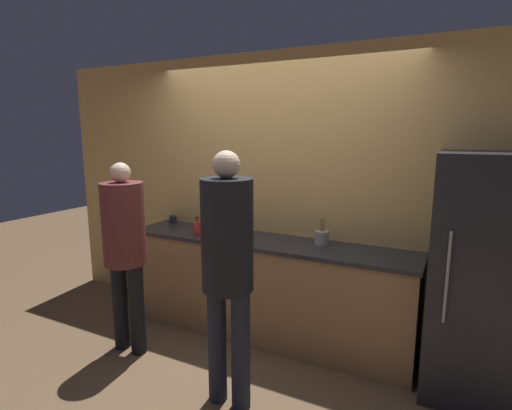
{
  "coord_description": "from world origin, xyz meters",
  "views": [
    {
      "loc": [
        1.51,
        -2.81,
        1.88
      ],
      "look_at": [
        0.0,
        0.13,
        1.27
      ],
      "focal_mm": 28.0,
      "sensor_mm": 36.0,
      "label": 1
    }
  ],
  "objects_px": {
    "utensil_crock": "(322,237)",
    "bottle_red": "(197,228)",
    "person_left": "(125,242)",
    "fruit_bowl": "(228,226)",
    "cup_black": "(173,219)",
    "bottle_amber": "(246,234)",
    "person_center": "(228,259)",
    "refrigerator": "(477,278)"
  },
  "relations": [
    {
      "from": "cup_black",
      "to": "person_left",
      "type": "bearing_deg",
      "value": -75.55
    },
    {
      "from": "refrigerator",
      "to": "fruit_bowl",
      "type": "height_order",
      "value": "refrigerator"
    },
    {
      "from": "bottle_amber",
      "to": "cup_black",
      "type": "distance_m",
      "value": 1.13
    },
    {
      "from": "fruit_bowl",
      "to": "bottle_red",
      "type": "distance_m",
      "value": 0.33
    },
    {
      "from": "refrigerator",
      "to": "fruit_bowl",
      "type": "relative_size",
      "value": 4.66
    },
    {
      "from": "refrigerator",
      "to": "person_center",
      "type": "distance_m",
      "value": 1.75
    },
    {
      "from": "utensil_crock",
      "to": "bottle_amber",
      "type": "distance_m",
      "value": 0.66
    },
    {
      "from": "person_left",
      "to": "person_center",
      "type": "height_order",
      "value": "person_center"
    },
    {
      "from": "cup_black",
      "to": "fruit_bowl",
      "type": "bearing_deg",
      "value": -2.2
    },
    {
      "from": "person_center",
      "to": "fruit_bowl",
      "type": "distance_m",
      "value": 1.3
    },
    {
      "from": "fruit_bowl",
      "to": "bottle_amber",
      "type": "xyz_separation_m",
      "value": [
        0.37,
        -0.32,
        0.04
      ]
    },
    {
      "from": "utensil_crock",
      "to": "bottle_red",
      "type": "relative_size",
      "value": 1.31
    },
    {
      "from": "utensil_crock",
      "to": "cup_black",
      "type": "distance_m",
      "value": 1.67
    },
    {
      "from": "utensil_crock",
      "to": "cup_black",
      "type": "height_order",
      "value": "utensil_crock"
    },
    {
      "from": "person_left",
      "to": "person_center",
      "type": "relative_size",
      "value": 0.93
    },
    {
      "from": "bottle_amber",
      "to": "person_left",
      "type": "bearing_deg",
      "value": -144.94
    },
    {
      "from": "bottle_amber",
      "to": "cup_black",
      "type": "bearing_deg",
      "value": 162.05
    },
    {
      "from": "bottle_red",
      "to": "bottle_amber",
      "type": "height_order",
      "value": "bottle_amber"
    },
    {
      "from": "bottle_red",
      "to": "fruit_bowl",
      "type": "bearing_deg",
      "value": 59.49
    },
    {
      "from": "utensil_crock",
      "to": "refrigerator",
      "type": "bearing_deg",
      "value": -8.1
    },
    {
      "from": "fruit_bowl",
      "to": "cup_black",
      "type": "xyz_separation_m",
      "value": [
        -0.71,
        0.03,
        -0.01
      ]
    },
    {
      "from": "utensil_crock",
      "to": "cup_black",
      "type": "relative_size",
      "value": 3.02
    },
    {
      "from": "refrigerator",
      "to": "utensil_crock",
      "type": "bearing_deg",
      "value": 171.9
    },
    {
      "from": "refrigerator",
      "to": "cup_black",
      "type": "bearing_deg",
      "value": 175.36
    },
    {
      "from": "person_center",
      "to": "cup_black",
      "type": "height_order",
      "value": "person_center"
    },
    {
      "from": "person_center",
      "to": "cup_black",
      "type": "xyz_separation_m",
      "value": [
        -1.37,
        1.14,
        -0.09
      ]
    },
    {
      "from": "person_left",
      "to": "refrigerator",
      "type": "bearing_deg",
      "value": 15.01
    },
    {
      "from": "fruit_bowl",
      "to": "cup_black",
      "type": "bearing_deg",
      "value": 177.8
    },
    {
      "from": "refrigerator",
      "to": "fruit_bowl",
      "type": "distance_m",
      "value": 2.16
    },
    {
      "from": "refrigerator",
      "to": "bottle_amber",
      "type": "relative_size",
      "value": 7.96
    },
    {
      "from": "refrigerator",
      "to": "person_left",
      "type": "xyz_separation_m",
      "value": [
        -2.61,
        -0.7,
        0.1
      ]
    },
    {
      "from": "person_left",
      "to": "fruit_bowl",
      "type": "xyz_separation_m",
      "value": [
        0.47,
        0.91,
        -0.01
      ]
    },
    {
      "from": "person_center",
      "to": "utensil_crock",
      "type": "xyz_separation_m",
      "value": [
        0.3,
        1.08,
        -0.07
      ]
    },
    {
      "from": "cup_black",
      "to": "person_center",
      "type": "bearing_deg",
      "value": -39.72
    },
    {
      "from": "bottle_red",
      "to": "bottle_amber",
      "type": "xyz_separation_m",
      "value": [
        0.54,
        -0.04,
        0.02
      ]
    },
    {
      "from": "fruit_bowl",
      "to": "utensil_crock",
      "type": "distance_m",
      "value": 0.97
    },
    {
      "from": "person_left",
      "to": "utensil_crock",
      "type": "xyz_separation_m",
      "value": [
        1.43,
        0.87,
        0.01
      ]
    },
    {
      "from": "person_center",
      "to": "utensil_crock",
      "type": "distance_m",
      "value": 1.12
    },
    {
      "from": "bottle_amber",
      "to": "fruit_bowl",
      "type": "bearing_deg",
      "value": 138.89
    },
    {
      "from": "bottle_red",
      "to": "cup_black",
      "type": "relative_size",
      "value": 2.3
    },
    {
      "from": "bottle_amber",
      "to": "refrigerator",
      "type": "bearing_deg",
      "value": 3.73
    },
    {
      "from": "fruit_bowl",
      "to": "bottle_red",
      "type": "bearing_deg",
      "value": -120.51
    }
  ]
}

